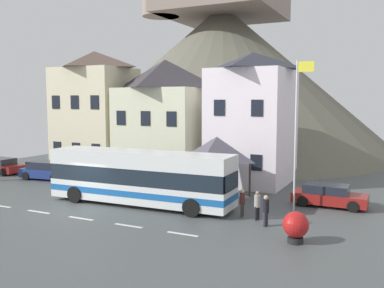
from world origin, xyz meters
The scene contains 16 objects.
ground_plane centered at (0.00, 0.00, -0.03)m, with size 40.00×60.00×0.07m.
townhouse_00 centered at (-7.67, 11.61, 5.20)m, with size 6.13×5.28×10.40m.
townhouse_01 centered at (-0.87, 12.03, 4.72)m, with size 6.68×6.13×9.45m.
townhouse_02 centered at (6.48, 12.24, 4.84)m, with size 5.38×6.54×9.69m.
hilltop_castle centered at (-3.28, 30.22, 9.13)m, with size 40.81×40.81×24.98m.
transit_bus centered at (2.71, 2.62, 1.61)m, with size 11.51×2.86×3.18m.
bus_shelter centered at (6.13, 6.16, 3.14)m, with size 3.60×3.60×3.92m.
parked_car_00 centered at (12.81, 7.18, 0.63)m, with size 4.22×1.92×1.28m.
parked_car_01 centered at (-8.40, 6.36, 0.69)m, with size 4.17×2.35×1.41m.
parked_car_02 centered at (-14.00, 6.77, 0.63)m, with size 4.12×2.05×1.27m.
pedestrian_00 centered at (10.62, 1.66, 0.88)m, with size 0.33×0.34×1.55m.
pedestrian_01 centered at (9.91, 2.58, 0.86)m, with size 0.33×0.33×1.52m.
pedestrian_02 centered at (9.02, 2.78, 0.87)m, with size 0.29×0.31×1.50m.
public_bench centered at (4.96, 7.90, 0.47)m, with size 1.49×0.48×0.87m.
flagpole centered at (11.28, 5.21, 4.75)m, with size 0.95×0.10×8.33m.
harbour_buoy centered at (12.49, -0.17, 0.77)m, with size 1.14×1.14×1.39m.
Camera 1 is at (16.29, -18.28, 6.18)m, focal length 39.80 mm.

